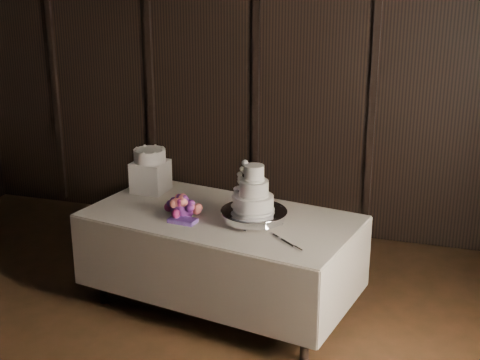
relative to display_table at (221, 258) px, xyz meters
name	(u,v)px	position (x,y,z in m)	size (l,w,h in m)	color
room	(48,195)	(-0.23, -1.79, 1.08)	(6.08, 7.08, 3.08)	black
display_table	(221,258)	(0.00, 0.00, 0.00)	(2.14, 1.38, 0.76)	silver
cake_stand	(254,216)	(0.27, -0.06, 0.39)	(0.48, 0.48, 0.09)	silver
wedding_cake	(250,193)	(0.25, -0.07, 0.57)	(0.31, 0.28, 0.34)	white
bouquet	(182,207)	(-0.26, -0.10, 0.41)	(0.31, 0.41, 0.20)	#D3555B
box_pedestal	(151,176)	(-0.72, 0.35, 0.47)	(0.26, 0.26, 0.25)	white
small_cake	(150,155)	(-0.72, 0.35, 0.64)	(0.26, 0.26, 0.10)	white
cake_knife	(282,240)	(0.55, -0.32, 0.35)	(0.37, 0.02, 0.01)	silver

